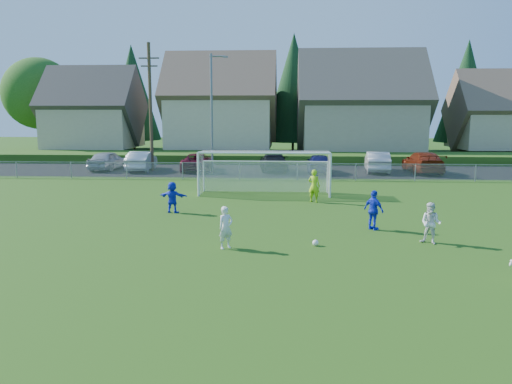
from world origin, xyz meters
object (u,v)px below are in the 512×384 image
soccer_ball (316,243)px  car_b (142,161)px  car_a (108,160)px  player_white_b (431,223)px  player_blue_a (374,210)px  car_c (197,162)px  player_white_a (226,228)px  car_f (377,162)px  car_e (319,163)px  player_blue_b (172,197)px  goalkeeper (314,186)px  car_d (273,162)px  car_g (423,162)px  soccer_goal (265,166)px

soccer_ball → car_b: bearing=119.8°
car_a → car_b: car_b is taller
player_white_b → player_blue_a: size_ratio=0.94×
car_a → car_c: 7.36m
player_white_a → car_c: (-5.09, 22.85, -0.04)m
car_a → car_f: car_f is taller
car_a → car_e: 17.05m
player_white_b → player_blue_b: 11.58m
soccer_ball → car_b: size_ratio=0.05×
player_white_b → goalkeeper: 8.94m
player_white_b → goalkeeper: bearing=146.3°
player_white_a → car_b: size_ratio=0.31×
car_d → player_blue_a: bearing=97.1°
car_a → player_blue_b: bearing=123.5°
soccer_ball → player_white_a: bearing=-170.7°
player_white_b → car_d: size_ratio=0.30×
player_white_b → goalkeeper: goalkeeper is taller
player_blue_b → car_e: size_ratio=0.33×
car_d → player_white_b: bearing=100.1°
soccer_ball → goalkeeper: goalkeeper is taller
player_blue_a → car_a: bearing=2.0°
car_g → player_blue_a: bearing=70.4°
car_f → soccer_ball: bearing=80.3°
player_white_b → car_g: size_ratio=0.27×
player_white_a → car_b: 24.54m
player_white_a → soccer_ball: bearing=-29.2°
player_white_b → goalkeeper: (-3.70, 8.14, 0.11)m
player_white_a → soccer_goal: size_ratio=0.20×
player_blue_b → car_d: bearing=-91.8°
player_blue_b → car_b: 17.75m
soccer_goal → car_f: bearing=53.1°
player_blue_b → car_a: car_a is taller
player_blue_b → car_c: size_ratio=0.29×
car_f → soccer_goal: (-8.36, -11.13, 0.83)m
player_white_a → car_g: (12.62, 22.51, 0.08)m
player_blue_b → car_d: size_ratio=0.29×
player_blue_b → goalkeeper: bearing=-142.5°
player_white_a → car_d: 23.00m
car_c → player_blue_a: bearing=112.7°
player_white_a → car_a: 26.11m
player_blue_b → car_g: 22.88m
soccer_ball → soccer_goal: size_ratio=0.03×
player_white_b → car_f: bearing=116.7°
car_g → car_f: bearing=-4.5°
soccer_ball → goalkeeper: 8.73m
player_white_b → car_a: car_a is taller
player_blue_b → car_e: car_e is taller
player_white_a → car_f: (9.18, 22.81, 0.06)m
goalkeeper → car_a: goalkeeper is taller
goalkeeper → player_blue_b: bearing=48.8°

